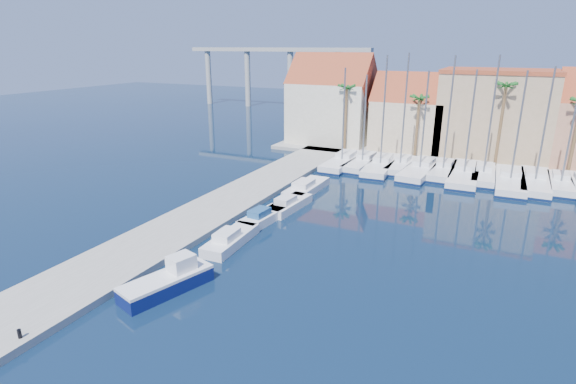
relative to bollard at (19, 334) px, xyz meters
name	(u,v)px	position (x,y,z in m)	size (l,w,h in m)	color
ground	(207,308)	(6.60, 7.19, -0.75)	(260.00, 260.00, 0.00)	black
quay_west	(213,210)	(-2.40, 20.69, -0.50)	(6.00, 77.00, 0.50)	gray
shore_north	(465,154)	(16.60, 55.19, -0.50)	(54.00, 16.00, 0.50)	gray
bollard	(19,334)	(0.00, 0.00, 0.00)	(0.20, 0.20, 0.51)	black
fishing_boat	(169,281)	(3.22, 7.81, -0.06)	(3.66, 6.31, 2.09)	#0D1650
motorboat_west_0	(230,239)	(2.98, 15.31, -0.24)	(2.25, 6.17, 1.40)	white
motorboat_west_1	(263,217)	(2.93, 20.60, -0.24)	(2.34, 5.77, 1.40)	white
motorboat_west_2	(288,204)	(3.51, 24.65, -0.24)	(2.41, 6.18, 1.40)	white
motorboat_west_3	(306,187)	(2.88, 30.27, -0.24)	(2.48, 7.35, 1.40)	white
sailboat_0	(343,161)	(2.76, 42.66, -0.18)	(2.93, 10.84, 12.39)	white
sailboat_1	(364,162)	(5.29, 43.37, -0.18)	(3.28, 10.12, 11.59)	white
sailboat_2	(381,165)	(7.73, 42.77, -0.17)	(3.56, 11.26, 13.90)	white
sailboat_3	(401,165)	(10.00, 43.91, -0.10)	(2.74, 8.52, 14.16)	white
sailboat_4	(421,169)	(12.62, 43.01, -0.19)	(3.94, 11.58, 12.24)	white
sailboat_5	(444,170)	(15.14, 43.80, -0.14)	(2.69, 9.51, 13.94)	white
sailboat_6	(464,174)	(17.58, 43.18, -0.19)	(3.43, 12.09, 12.48)	white
sailboat_7	(483,174)	(19.60, 43.94, -0.14)	(2.84, 9.56, 14.01)	white
sailboat_8	(510,180)	(22.45, 42.61, -0.19)	(3.38, 11.61, 12.52)	white
sailboat_9	(535,181)	(24.95, 43.33, -0.18)	(3.16, 11.31, 12.95)	white
sailboat_10	(560,183)	(27.42, 43.61, -0.14)	(2.36, 8.82, 12.94)	white
building_0	(332,103)	(-3.40, 54.19, 5.77)	(12.30, 9.00, 13.50)	beige
building_1	(410,116)	(8.60, 54.19, 4.54)	(10.30, 8.00, 11.00)	tan
building_2	(495,113)	(19.60, 55.19, 5.51)	(14.20, 10.20, 11.50)	tan
palm_0	(347,90)	(0.60, 49.19, 8.33)	(2.60, 2.60, 10.15)	brown
palm_1	(419,100)	(10.60, 49.19, 7.38)	(2.60, 2.60, 9.15)	brown
palm_2	(506,89)	(20.60, 49.19, 9.26)	(2.60, 2.60, 11.15)	brown
viaduct	(272,66)	(-32.47, 89.19, 9.50)	(48.00, 2.20, 14.45)	#9E9E99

